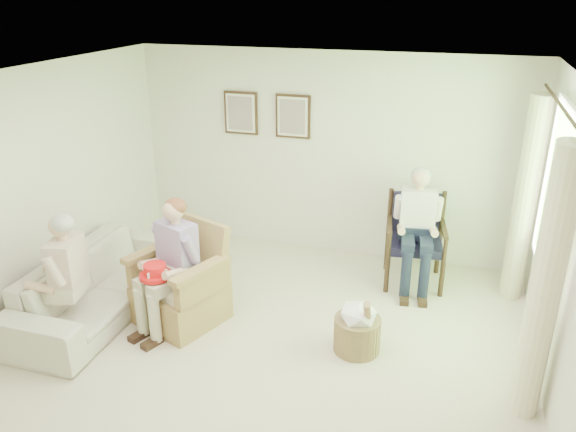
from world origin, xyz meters
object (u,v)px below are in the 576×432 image
object	(u,v)px
person_sofa	(61,272)
sofa	(100,284)
red_hat	(155,272)
hatbox	(358,327)
wicker_armchair	(182,291)
person_wicker	(172,257)
wood_armchair	(416,236)
person_dark	(417,221)

from	to	relation	value
person_sofa	sofa	bearing A→B (deg)	166.32
red_hat	hatbox	size ratio (longest dim) A/B	0.47
wicker_armchair	person_sofa	bearing A→B (deg)	-122.80
person_wicker	wood_armchair	bearing A→B (deg)	58.59
person_wicker	person_dark	xyz separation A→B (m)	(2.26, 1.58, 0.04)
wood_armchair	person_dark	distance (m)	0.31
person_dark	person_wicker	bearing A→B (deg)	-152.76
wood_armchair	person_dark	size ratio (longest dim) A/B	0.74
person_wicker	hatbox	bearing A→B (deg)	24.42
wicker_armchair	person_wicker	size ratio (longest dim) A/B	0.77
wood_armchair	red_hat	world-z (taller)	wood_armchair
person_sofa	hatbox	distance (m)	2.91
wood_armchair	hatbox	distance (m)	1.71
wicker_armchair	red_hat	xyz separation A→B (m)	(-0.09, -0.33, 0.37)
wood_armchair	sofa	bearing A→B (deg)	-159.06
wicker_armchair	red_hat	size ratio (longest dim) A/B	3.36
wood_armchair	hatbox	xyz separation A→B (m)	(-0.38, -1.63, -0.31)
person_wicker	hatbox	size ratio (longest dim) A/B	2.04
wood_armchair	sofa	world-z (taller)	wood_armchair
sofa	person_dark	distance (m)	3.57
sofa	person_wicker	xyz separation A→B (m)	(0.91, -0.02, 0.46)
wood_armchair	hatbox	world-z (taller)	wood_armchair
person_wicker	person_sofa	distance (m)	1.06
red_hat	sofa	bearing A→B (deg)	165.88
wood_armchair	person_wicker	world-z (taller)	person_wicker
wood_armchair	person_sofa	size ratio (longest dim) A/B	0.80
wood_armchair	red_hat	size ratio (longest dim) A/B	3.33
person_wicker	red_hat	distance (m)	0.23
wicker_armchair	red_hat	bearing A→B (deg)	-84.98
sofa	person_dark	xyz separation A→B (m)	(3.17, 1.56, 0.50)
wood_armchair	person_wicker	bearing A→B (deg)	-149.94
person_dark	hatbox	world-z (taller)	person_dark
sofa	hatbox	xyz separation A→B (m)	(2.79, 0.10, -0.07)
wicker_armchair	sofa	bearing A→B (deg)	-151.65
wood_armchair	red_hat	bearing A→B (deg)	-148.21
person_dark	person_sofa	xyz separation A→B (m)	(-3.17, -2.12, -0.08)
person_wicker	person_sofa	bearing A→B (deg)	-128.85
person_dark	red_hat	xyz separation A→B (m)	(-2.35, -1.77, -0.13)
wicker_armchair	person_dark	bearing A→B (deg)	53.36
person_wicker	person_dark	distance (m)	2.76
person_dark	hatbox	distance (m)	1.62
red_hat	hatbox	world-z (taller)	red_hat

